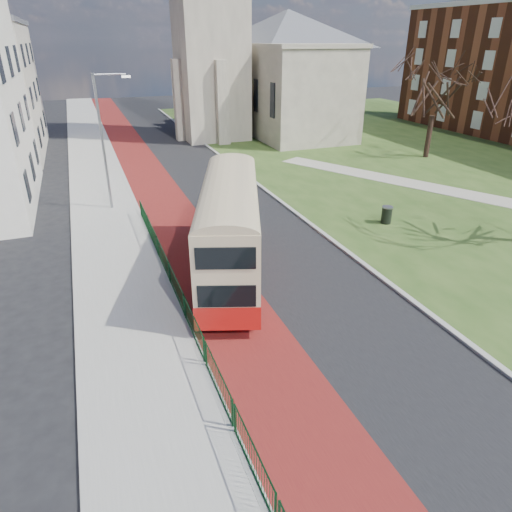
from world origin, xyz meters
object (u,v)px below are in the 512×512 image
bus (230,225)px  litter_bin (387,215)px  winter_tree_far (438,81)px  streetlamp (104,136)px

bus → litter_bin: bearing=34.7°
bus → winter_tree_far: bearing=52.6°
streetlamp → winter_tree_far: bearing=8.9°
bus → streetlamp: bearing=130.0°
streetlamp → winter_tree_far: size_ratio=0.85×
bus → winter_tree_far: (23.79, 15.59, 4.08)m
streetlamp → litter_bin: size_ratio=7.86×
winter_tree_far → bus: bearing=-146.8°
bus → winter_tree_far: size_ratio=1.12×
streetlamp → bus: 12.15m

